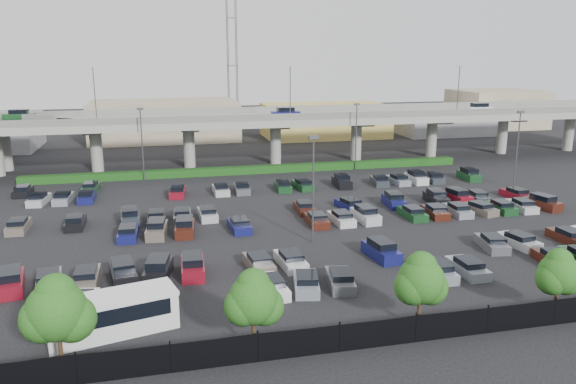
{
  "coord_description": "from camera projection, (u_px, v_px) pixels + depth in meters",
  "views": [
    {
      "loc": [
        -14.15,
        -57.17,
        17.57
      ],
      "look_at": [
        0.52,
        4.31,
        2.0
      ],
      "focal_mm": 35.0,
      "sensor_mm": 36.0,
      "label": 1
    }
  ],
  "objects": [
    {
      "name": "ground",
      "position": [
        293.0,
        219.0,
        61.39
      ],
      "size": [
        280.0,
        280.0,
        0.0
      ],
      "primitive_type": "plane",
      "color": "black"
    },
    {
      "name": "overpass",
      "position": [
        244.0,
        122.0,
        89.88
      ],
      "size": [
        150.0,
        13.0,
        15.8
      ],
      "color": "gray",
      "rests_on": "ground"
    },
    {
      "name": "hedge",
      "position": [
        253.0,
        170.0,
        84.87
      ],
      "size": [
        66.0,
        1.6,
        1.1
      ],
      "primitive_type": "cube",
      "color": "#193E12",
      "rests_on": "ground"
    },
    {
      "name": "fence",
      "position": [
        400.0,
        331.0,
        34.71
      ],
      "size": [
        70.0,
        0.1,
        2.0
      ],
      "color": "black",
      "rests_on": "ground"
    },
    {
      "name": "tree_row",
      "position": [
        403.0,
        281.0,
        35.65
      ],
      "size": [
        65.07,
        3.66,
        5.94
      ],
      "color": "#332316",
      "rests_on": "ground"
    },
    {
      "name": "shuttle_bus",
      "position": [
        112.0,
        313.0,
        36.03
      ],
      "size": [
        8.56,
        4.7,
        2.61
      ],
      "color": "silver",
      "rests_on": "ground"
    },
    {
      "name": "parked_cars",
      "position": [
        318.0,
        221.0,
        58.58
      ],
      "size": [
        62.92,
        41.6,
        1.67
      ],
      "color": "#30383E",
      "rests_on": "ground"
    },
    {
      "name": "light_poles",
      "position": [
        251.0,
        161.0,
        60.85
      ],
      "size": [
        66.9,
        48.38,
        10.3
      ],
      "color": "#454549",
      "rests_on": "ground"
    },
    {
      "name": "distant_buildings",
      "position": [
        280.0,
        120.0,
        121.66
      ],
      "size": [
        138.0,
        24.0,
        9.0
      ],
      "color": "slate",
      "rests_on": "ground"
    },
    {
      "name": "comm_tower",
      "position": [
        232.0,
        63.0,
        128.45
      ],
      "size": [
        2.4,
        2.4,
        30.0
      ],
      "color": "#454549",
      "rests_on": "ground"
    }
  ]
}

